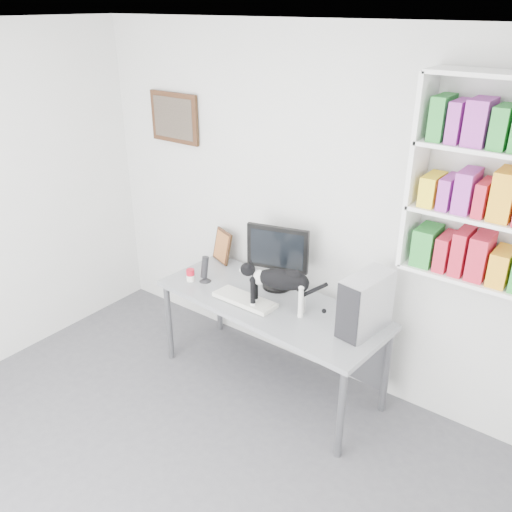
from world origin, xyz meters
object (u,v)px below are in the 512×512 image
Objects in this scene: desk at (270,343)px; keyboard at (245,300)px; cat at (280,290)px; speaker at (205,269)px; pc_tower at (366,303)px; leaning_print at (222,246)px; bookshelf at (502,186)px; monitor at (278,257)px; soup_can at (191,275)px.

desk is 0.44m from keyboard.
keyboard is 0.86× the size of cat.
speaker reaches higher than desk.
speaker is at bearing -166.72° from pc_tower.
cat is (0.13, -0.07, 0.55)m from desk.
speaker is 0.75m from cat.
cat is (-0.60, -0.14, -0.03)m from pc_tower.
bookshelf is at bearing 20.33° from leaning_print.
monitor is 0.91× the size of cat.
bookshelf is at bearing 30.43° from speaker.
pc_tower is 1.85× the size of speaker.
pc_tower is at bearing 9.61° from desk.
soup_can is (-0.62, -0.33, -0.21)m from monitor.
leaning_print is at bearing 93.75° from soup_can.
bookshelf is at bearing -12.00° from monitor.
keyboard is 5.03× the size of soup_can.
soup_can is at bearing -166.86° from desk.
cat is at bearing -158.32° from pc_tower.
keyboard is at bearing -15.89° from leaning_print.
monitor reaches higher than desk.
bookshelf reaches higher than pc_tower.
leaning_print reaches higher than soup_can.
monitor is at bearing 117.07° from desk.
desk is 8.03× the size of speaker.
bookshelf is at bearing -3.53° from cat.
speaker is (-0.52, -0.27, -0.15)m from monitor.
monitor reaches higher than speaker.
cat reaches higher than speaker.
bookshelf is 2.50× the size of keyboard.
desk is 0.96m from leaning_print.
leaning_print reaches higher than keyboard.
pc_tower is at bearing -160.87° from bookshelf.
bookshelf is at bearing 16.24° from desk.
keyboard reaches higher than desk.
desk is at bearing 39.44° from keyboard.
pc_tower reaches higher than keyboard.
desk is 0.84m from soup_can.
pc_tower is 0.72× the size of cat.
keyboard is at bearing 168.99° from cat.
pc_tower is (0.83, -0.15, -0.05)m from monitor.
speaker reaches higher than soup_can.
speaker is at bearing -171.07° from desk.
desk is (-1.39, -0.30, -1.47)m from bookshelf.
monitor is at bearing 28.31° from soup_can.
bookshelf is at bearing 15.96° from keyboard.
speaker is 0.40m from leaning_print.
cat reaches higher than leaning_print.
monitor is at bearing 107.39° from cat.
monitor is at bearing -177.10° from bookshelf.
desk is 6.25× the size of leaning_print.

